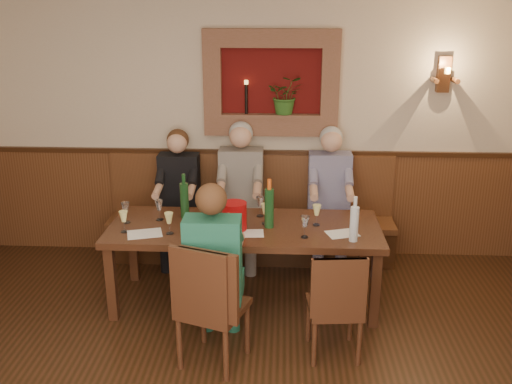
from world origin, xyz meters
The scene contains 32 objects.
room_shell centered at (0.00, 0.00, 1.89)m, with size 6.04×6.04×2.82m.
wainscoting centered at (0.00, 0.00, 0.59)m, with size 6.02×6.02×1.15m.
wall_niche centered at (0.24, 2.94, 1.81)m, with size 1.36×0.30×1.06m.
wall_sconce centered at (1.90, 2.93, 1.94)m, with size 0.25×0.20×0.35m.
dining_table centered at (0.00, 1.85, 0.68)m, with size 2.40×0.90×0.75m.
bench centered at (0.00, 2.79, 0.33)m, with size 3.00×0.45×1.11m.
chair_near_left centered at (-0.18, 0.90, 0.30)m, with size 0.58×0.58×1.02m.
chair_near_right centered at (0.75, 1.05, 0.26)m, with size 0.43×0.43×0.90m.
person_bench_left centered at (-0.74, 2.69, 0.58)m, with size 0.41×0.50×1.41m.
person_bench_mid centered at (-0.10, 2.69, 0.62)m, with size 0.45×0.55×1.49m.
person_bench_right centered at (0.81, 2.69, 0.60)m, with size 0.43×0.53×1.45m.
person_chair_front centered at (-0.17, 1.07, 0.59)m, with size 0.42×0.51×1.42m.
spittoon_bucket centered at (-0.08, 1.76, 0.87)m, with size 0.22×0.22×0.25m, color #B60B0E.
wine_bottle_green_a centered at (0.22, 1.83, 0.94)m, with size 0.10×0.10×0.44m.
wine_bottle_green_b centered at (-0.56, 2.03, 0.92)m, with size 0.10×0.10×0.42m.
water_bottle centered at (0.93, 1.56, 0.91)m, with size 0.09×0.09×0.39m.
tasting_sheet_a centered at (-0.84, 1.62, 0.75)m, with size 0.29×0.21×0.00m, color white.
tasting_sheet_b centered at (0.05, 1.67, 0.75)m, with size 0.25×0.18×0.00m, color white.
tasting_sheet_c centered at (0.85, 1.71, 0.75)m, with size 0.26×0.19×0.00m, color white.
tasting_sheet_d centered at (-0.22, 1.57, 0.75)m, with size 0.32×0.23×0.00m, color white.
wine_glass_0 centered at (-1.02, 1.66, 0.85)m, with size 0.08×0.08×0.19m, color #F7F493, non-canonical shape.
wine_glass_1 centered at (-0.78, 1.95, 0.85)m, with size 0.08×0.08×0.19m, color white, non-canonical shape.
wine_glass_2 centered at (-0.63, 1.64, 0.85)m, with size 0.08×0.08×0.19m, color #F7F493, non-canonical shape.
wine_glass_3 centered at (-0.29, 1.90, 0.85)m, with size 0.08×0.08×0.19m, color white, non-canonical shape.
wine_glass_4 centered at (-0.09, 1.69, 0.85)m, with size 0.08×0.08×0.19m, color #F7F493, non-canonical shape.
wine_glass_5 centered at (0.18, 1.90, 0.85)m, with size 0.08×0.08×0.19m, color #F7F493, non-canonical shape.
wine_glass_6 centered at (0.52, 1.61, 0.85)m, with size 0.08×0.08×0.19m, color white, non-canonical shape.
wine_glass_7 centered at (0.64, 1.89, 0.85)m, with size 0.08×0.08×0.19m, color #F7F493, non-canonical shape.
wine_glass_8 centered at (0.94, 1.71, 0.85)m, with size 0.08×0.08×0.19m, color white, non-canonical shape.
wine_glass_9 centered at (-0.16, 1.50, 0.85)m, with size 0.08×0.08×0.19m, color #F7F493, non-canonical shape.
wine_glass_10 centered at (0.13, 2.09, 0.85)m, with size 0.08×0.08×0.19m, color white, non-canonical shape.
wine_glass_11 centered at (-1.06, 1.87, 0.85)m, with size 0.08×0.08×0.19m, color white, non-canonical shape.
Camera 1 is at (0.33, -2.82, 2.66)m, focal length 40.00 mm.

